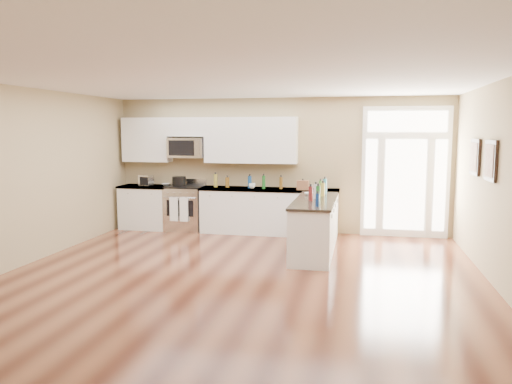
# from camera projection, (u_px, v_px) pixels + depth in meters

# --- Properties ---
(ground) EXTENTS (8.00, 8.00, 0.00)m
(ground) POSITION_uv_depth(u_px,v_px,m) (231.00, 288.00, 6.75)
(ground) COLOR #471F13
(room_shell) EXTENTS (8.00, 8.00, 8.00)m
(room_shell) POSITION_uv_depth(u_px,v_px,m) (230.00, 162.00, 6.54)
(room_shell) COLOR tan
(room_shell) RESTS_ON ground
(back_cabinet_left) EXTENTS (1.10, 0.66, 0.94)m
(back_cabinet_left) POSITION_uv_depth(u_px,v_px,m) (146.00, 208.00, 10.86)
(back_cabinet_left) COLOR white
(back_cabinet_left) RESTS_ON ground
(back_cabinet_right) EXTENTS (2.85, 0.66, 0.94)m
(back_cabinet_right) POSITION_uv_depth(u_px,v_px,m) (269.00, 213.00, 10.31)
(back_cabinet_right) COLOR white
(back_cabinet_right) RESTS_ON ground
(peninsula_cabinet) EXTENTS (0.69, 2.32, 0.94)m
(peninsula_cabinet) POSITION_uv_depth(u_px,v_px,m) (315.00, 228.00, 8.68)
(peninsula_cabinet) COLOR white
(peninsula_cabinet) RESTS_ON ground
(upper_cabinet_left) EXTENTS (1.04, 0.33, 0.95)m
(upper_cabinet_left) POSITION_uv_depth(u_px,v_px,m) (147.00, 140.00, 10.83)
(upper_cabinet_left) COLOR white
(upper_cabinet_left) RESTS_ON room_shell
(upper_cabinet_right) EXTENTS (1.94, 0.33, 0.95)m
(upper_cabinet_right) POSITION_uv_depth(u_px,v_px,m) (251.00, 140.00, 10.35)
(upper_cabinet_right) COLOR white
(upper_cabinet_right) RESTS_ON room_shell
(upper_cabinet_short) EXTENTS (0.82, 0.33, 0.40)m
(upper_cabinet_short) POSITION_uv_depth(u_px,v_px,m) (187.00, 127.00, 10.60)
(upper_cabinet_short) COLOR white
(upper_cabinet_short) RESTS_ON room_shell
(microwave) EXTENTS (0.78, 0.41, 0.42)m
(microwave) POSITION_uv_depth(u_px,v_px,m) (187.00, 148.00, 10.62)
(microwave) COLOR silver
(microwave) RESTS_ON room_shell
(entry_door) EXTENTS (1.70, 0.10, 2.60)m
(entry_door) POSITION_uv_depth(u_px,v_px,m) (405.00, 172.00, 9.91)
(entry_door) COLOR white
(entry_door) RESTS_ON ground
(wall_art_near) EXTENTS (0.05, 0.58, 0.58)m
(wall_art_near) POSITION_uv_depth(u_px,v_px,m) (475.00, 157.00, 7.97)
(wall_art_near) COLOR black
(wall_art_near) RESTS_ON room_shell
(wall_art_far) EXTENTS (0.05, 0.58, 0.58)m
(wall_art_far) POSITION_uv_depth(u_px,v_px,m) (491.00, 161.00, 7.00)
(wall_art_far) COLOR black
(wall_art_far) RESTS_ON room_shell
(kitchen_range) EXTENTS (0.78, 0.69, 1.08)m
(kitchen_range) POSITION_uv_depth(u_px,v_px,m) (185.00, 208.00, 10.67)
(kitchen_range) COLOR silver
(kitchen_range) RESTS_ON ground
(stockpot) EXTENTS (0.34, 0.34, 0.22)m
(stockpot) POSITION_uv_depth(u_px,v_px,m) (179.00, 181.00, 10.56)
(stockpot) COLOR black
(stockpot) RESTS_ON kitchen_range
(toaster_oven) EXTENTS (0.31, 0.27, 0.23)m
(toaster_oven) POSITION_uv_depth(u_px,v_px,m) (146.00, 180.00, 10.74)
(toaster_oven) COLOR silver
(toaster_oven) RESTS_ON back_cabinet_left
(cardboard_box) EXTENTS (0.24, 0.18, 0.19)m
(cardboard_box) POSITION_uv_depth(u_px,v_px,m) (303.00, 185.00, 10.00)
(cardboard_box) COLOR brown
(cardboard_box) RESTS_ON back_cabinet_right
(bowl_left) EXTENTS (0.22, 0.22, 0.04)m
(bowl_left) POSITION_uv_depth(u_px,v_px,m) (166.00, 184.00, 10.83)
(bowl_left) COLOR white
(bowl_left) RESTS_ON back_cabinet_left
(bowl_peninsula) EXTENTS (0.18, 0.18, 0.05)m
(bowl_peninsula) POSITION_uv_depth(u_px,v_px,m) (309.00, 194.00, 9.18)
(bowl_peninsula) COLOR white
(bowl_peninsula) RESTS_ON peninsula_cabinet
(cup_counter) EXTENTS (0.18, 0.18, 0.11)m
(cup_counter) POSITION_uv_depth(u_px,v_px,m) (252.00, 186.00, 10.25)
(cup_counter) COLOR white
(cup_counter) RESTS_ON back_cabinet_right
(counter_bottles) EXTENTS (2.41, 2.39, 0.29)m
(counter_bottles) POSITION_uv_depth(u_px,v_px,m) (284.00, 187.00, 9.45)
(counter_bottles) COLOR #19591E
(counter_bottles) RESTS_ON back_cabinet_right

